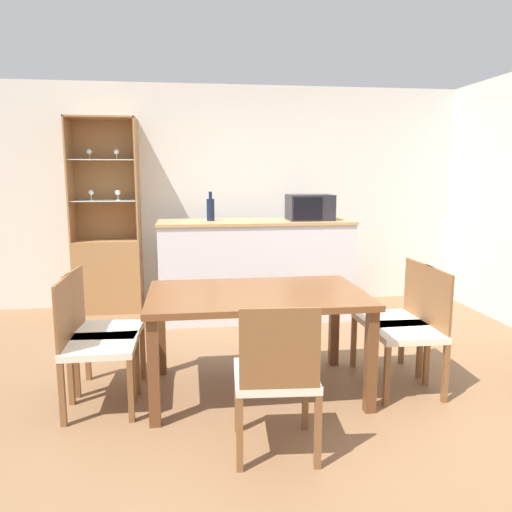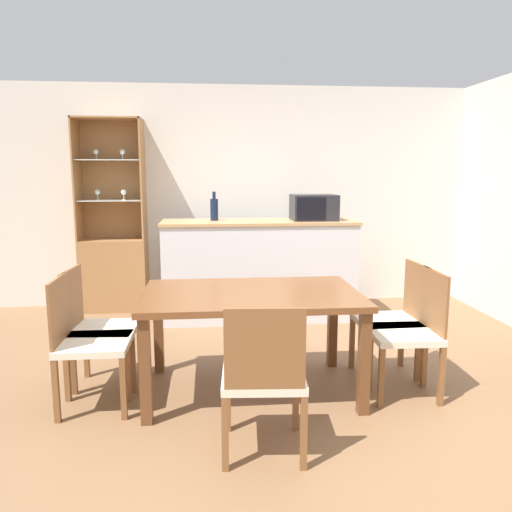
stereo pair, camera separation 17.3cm
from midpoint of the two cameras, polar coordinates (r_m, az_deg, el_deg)
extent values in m
plane|color=brown|center=(3.70, 4.56, -15.36)|extent=(18.00, 18.00, 0.00)
cube|color=silver|center=(5.97, 0.35, 6.81)|extent=(6.80, 0.06, 2.55)
cube|color=silver|center=(5.35, 1.28, -1.74)|extent=(2.02, 0.60, 1.03)
cube|color=tan|center=(5.27, 1.30, 3.91)|extent=(2.05, 0.63, 0.03)
cube|color=#A37042|center=(5.91, -15.03, -2.05)|extent=(0.73, 0.40, 0.81)
cube|color=#A37042|center=(5.98, -15.17, 8.44)|extent=(0.73, 0.02, 1.33)
cube|color=#A37042|center=(5.87, -18.95, 8.24)|extent=(0.02, 0.40, 1.33)
cube|color=#A37042|center=(5.74, -11.95, 8.53)|extent=(0.02, 0.40, 1.33)
cube|color=#A37042|center=(5.82, -15.78, 14.87)|extent=(0.73, 0.40, 0.02)
cube|color=silver|center=(5.80, -15.39, 6.17)|extent=(0.68, 0.35, 0.01)
cube|color=silver|center=(5.80, -15.58, 10.51)|extent=(0.68, 0.35, 0.01)
cylinder|color=silver|center=(5.82, -16.82, 6.19)|extent=(0.04, 0.04, 0.01)
cylinder|color=silver|center=(5.82, -16.84, 6.49)|extent=(0.01, 0.01, 0.06)
sphere|color=silver|center=(5.82, -16.86, 7.00)|extent=(0.06, 0.06, 0.06)
cylinder|color=silver|center=(5.85, -16.97, 10.51)|extent=(0.04, 0.04, 0.01)
cylinder|color=silver|center=(5.85, -16.99, 10.81)|extent=(0.01, 0.01, 0.06)
sphere|color=silver|center=(5.85, -17.01, 11.31)|extent=(0.06, 0.06, 0.06)
cylinder|color=silver|center=(5.73, -14.03, 6.27)|extent=(0.04, 0.04, 0.01)
cylinder|color=silver|center=(5.73, -14.04, 6.57)|extent=(0.01, 0.01, 0.06)
sphere|color=silver|center=(5.73, -14.06, 7.09)|extent=(0.06, 0.06, 0.06)
cylinder|color=silver|center=(5.76, -14.15, 10.65)|extent=(0.04, 0.04, 0.01)
cylinder|color=silver|center=(5.76, -14.16, 10.96)|extent=(0.01, 0.01, 0.06)
sphere|color=silver|center=(5.76, -14.18, 11.47)|extent=(0.06, 0.06, 0.06)
cube|color=brown|center=(3.50, 0.87, -4.47)|extent=(1.51, 0.95, 0.04)
cube|color=brown|center=(3.21, -11.00, -12.82)|extent=(0.07, 0.07, 0.69)
cube|color=brown|center=(3.37, 13.73, -11.84)|extent=(0.07, 0.07, 0.69)
cube|color=brown|center=(3.99, -9.85, -8.30)|extent=(0.07, 0.07, 0.69)
cube|color=brown|center=(4.12, 9.93, -7.73)|extent=(0.07, 0.07, 0.69)
cube|color=beige|center=(3.70, 17.67, -8.52)|extent=(0.47, 0.47, 0.05)
cube|color=brown|center=(3.72, 20.98, -4.83)|extent=(0.03, 0.42, 0.43)
cube|color=brown|center=(3.53, 15.51, -13.29)|extent=(0.04, 0.04, 0.42)
cube|color=brown|center=(3.89, 13.50, -11.01)|extent=(0.04, 0.04, 0.42)
cube|color=brown|center=(3.68, 21.74, -12.66)|extent=(0.04, 0.04, 0.42)
cube|color=brown|center=(4.03, 19.21, -10.57)|extent=(0.04, 0.04, 0.42)
cube|color=beige|center=(3.95, 16.05, -7.28)|extent=(0.46, 0.46, 0.05)
cube|color=brown|center=(3.98, 19.09, -3.81)|extent=(0.03, 0.42, 0.43)
cube|color=brown|center=(3.77, 14.17, -11.72)|extent=(0.04, 0.04, 0.42)
cube|color=brown|center=(4.13, 12.11, -9.73)|extent=(0.04, 0.04, 0.42)
cube|color=brown|center=(3.93, 19.90, -11.11)|extent=(0.04, 0.04, 0.42)
cube|color=brown|center=(4.28, 17.41, -9.28)|extent=(0.04, 0.04, 0.42)
cube|color=beige|center=(3.75, -15.70, -8.18)|extent=(0.49, 0.49, 0.05)
cube|color=brown|center=(3.75, -19.09, -4.62)|extent=(0.05, 0.42, 0.43)
cube|color=brown|center=(3.97, -11.86, -10.54)|extent=(0.04, 0.04, 0.42)
cube|color=brown|center=(3.59, -13.11, -12.77)|extent=(0.04, 0.04, 0.42)
cube|color=brown|center=(4.07, -17.67, -10.31)|extent=(0.04, 0.04, 0.42)
cube|color=brown|center=(3.70, -19.52, -12.42)|extent=(0.04, 0.04, 0.42)
cube|color=beige|center=(3.48, -16.54, -9.60)|extent=(0.45, 0.45, 0.05)
cube|color=brown|center=(3.46, -20.26, -5.83)|extent=(0.02, 0.42, 0.43)
cube|color=brown|center=(3.72, -12.57, -11.95)|extent=(0.04, 0.04, 0.42)
cube|color=brown|center=(3.34, -13.45, -14.52)|extent=(0.04, 0.04, 0.42)
cube|color=brown|center=(3.79, -18.89, -11.82)|extent=(0.04, 0.04, 0.42)
cube|color=brown|center=(3.42, -20.51, -14.28)|extent=(0.04, 0.04, 0.42)
cube|color=beige|center=(2.85, 2.60, -13.53)|extent=(0.48, 0.48, 0.05)
cube|color=brown|center=(2.57, 2.98, -10.58)|extent=(0.42, 0.05, 0.43)
cube|color=brown|center=(3.13, -1.62, -15.98)|extent=(0.04, 0.04, 0.42)
cube|color=brown|center=(3.15, 6.19, -15.82)|extent=(0.04, 0.04, 0.42)
cube|color=brown|center=(2.76, -1.65, -19.65)|extent=(0.04, 0.04, 0.42)
cube|color=brown|center=(2.79, 7.36, -19.41)|extent=(0.04, 0.04, 0.42)
cube|color=#232328|center=(5.36, 7.53, 5.53)|extent=(0.47, 0.38, 0.27)
cube|color=black|center=(5.15, 7.31, 5.38)|extent=(0.30, 0.01, 0.23)
cylinder|color=#141E38|center=(5.27, -3.86, 5.31)|extent=(0.08, 0.08, 0.23)
cylinder|color=#141E38|center=(5.26, -3.88, 6.95)|extent=(0.03, 0.03, 0.07)
camera|label=1|loc=(0.09, -88.87, 0.19)|focal=35.00mm
camera|label=2|loc=(0.09, 91.13, -0.19)|focal=35.00mm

